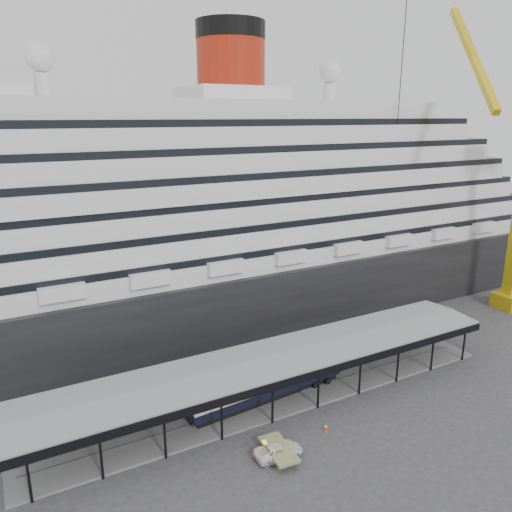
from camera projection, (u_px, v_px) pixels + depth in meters
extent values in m
plane|color=#323234|center=(300.00, 419.00, 52.55)|extent=(200.00, 200.00, 0.00)
cube|color=black|center=(188.00, 286.00, 78.19)|extent=(130.00, 30.00, 10.00)
cylinder|color=#9F1E0C|center=(231.00, 69.00, 73.07)|extent=(10.00, 10.00, 9.00)
cylinder|color=black|center=(230.00, 30.00, 71.64)|extent=(10.10, 10.10, 2.50)
sphere|color=silver|center=(40.00, 57.00, 60.96)|extent=(3.60, 3.60, 3.60)
sphere|color=silver|center=(330.00, 72.00, 81.32)|extent=(3.60, 3.60, 3.60)
cube|color=slate|center=(276.00, 396.00, 56.74)|extent=(56.00, 8.00, 0.24)
cube|color=slate|center=(279.00, 397.00, 56.09)|extent=(54.00, 0.08, 0.10)
cube|color=slate|center=(273.00, 392.00, 57.30)|extent=(54.00, 0.08, 0.10)
cube|color=black|center=(299.00, 379.00, 51.76)|extent=(56.00, 0.18, 0.90)
cube|color=black|center=(257.00, 346.00, 59.36)|extent=(56.00, 0.18, 0.90)
cube|color=slate|center=(276.00, 355.00, 55.36)|extent=(56.00, 9.00, 0.24)
cube|color=gold|center=(508.00, 301.00, 82.87)|extent=(4.00, 4.00, 2.40)
cube|color=gold|center=(473.00, 56.00, 72.74)|extent=(11.42, 18.78, 16.80)
cylinder|color=black|center=(394.00, 164.00, 77.20)|extent=(0.12, 0.12, 47.21)
imported|color=white|center=(279.00, 451.00, 46.62)|extent=(4.81, 2.53, 1.29)
cube|color=black|center=(268.00, 395.00, 56.12)|extent=(18.62, 3.53, 0.62)
cube|color=black|center=(268.00, 389.00, 55.91)|extent=(19.53, 3.94, 0.97)
cube|color=beige|center=(268.00, 380.00, 55.62)|extent=(19.53, 3.98, 1.15)
cube|color=black|center=(268.00, 374.00, 55.42)|extent=(19.53, 3.94, 0.35)
cube|color=#FB5F0D|center=(254.00, 455.00, 46.96)|extent=(0.43, 0.43, 0.03)
cone|color=#FB5F0D|center=(254.00, 452.00, 46.87)|extent=(0.36, 0.36, 0.64)
cylinder|color=white|center=(254.00, 452.00, 46.86)|extent=(0.20, 0.20, 0.12)
cube|color=#E2440C|center=(277.00, 444.00, 48.55)|extent=(0.47, 0.47, 0.03)
cone|color=#E2440C|center=(277.00, 441.00, 48.46)|extent=(0.40, 0.40, 0.67)
cylinder|color=white|center=(277.00, 441.00, 48.44)|extent=(0.22, 0.22, 0.13)
cube|color=#EA380D|center=(326.00, 431.00, 50.64)|extent=(0.42, 0.42, 0.03)
cone|color=#EA380D|center=(326.00, 427.00, 50.53)|extent=(0.35, 0.35, 0.78)
cylinder|color=white|center=(326.00, 427.00, 50.51)|extent=(0.25, 0.25, 0.15)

